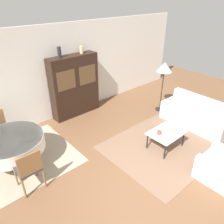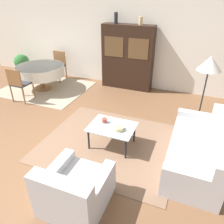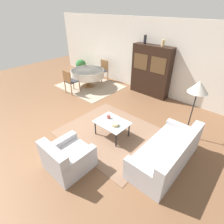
{
  "view_description": "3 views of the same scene",
  "coord_description": "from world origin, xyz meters",
  "px_view_note": "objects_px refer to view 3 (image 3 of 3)",
  "views": [
    {
      "loc": [
        -2.74,
        -1.96,
        3.43
      ],
      "look_at": [
        0.2,
        1.4,
        0.95
      ],
      "focal_mm": 35.0,
      "sensor_mm": 36.0,
      "label": 1
    },
    {
      "loc": [
        2.4,
        -2.73,
        2.67
      ],
      "look_at": [
        1.12,
        0.46,
        0.75
      ],
      "focal_mm": 35.0,
      "sensor_mm": 36.0,
      "label": 2
    },
    {
      "loc": [
        3.62,
        -2.32,
        3.06
      ],
      "look_at": [
        1.12,
        0.46,
        0.75
      ],
      "focal_mm": 28.0,
      "sensor_mm": 36.0,
      "label": 3
    }
  ],
  "objects_px": {
    "coffee_table": "(112,123)",
    "display_cabinet": "(151,71)",
    "cup": "(109,117)",
    "bowl": "(115,124)",
    "couch": "(167,154)",
    "floor_lamp": "(198,89)",
    "armchair": "(67,158)",
    "vase_tall": "(145,39)",
    "dining_chair_near": "(70,80)",
    "dining_chair_far": "(103,69)",
    "dining_table": "(87,73)",
    "potted_plant": "(81,65)",
    "vase_short": "(163,43)"
  },
  "relations": [
    {
      "from": "dining_table",
      "to": "floor_lamp",
      "type": "xyz_separation_m",
      "value": [
        4.52,
        -0.49,
        0.81
      ]
    },
    {
      "from": "couch",
      "to": "floor_lamp",
      "type": "xyz_separation_m",
      "value": [
        -0.05,
        1.25,
        1.11
      ]
    },
    {
      "from": "couch",
      "to": "floor_lamp",
      "type": "distance_m",
      "value": 1.67
    },
    {
      "from": "vase_tall",
      "to": "cup",
      "type": "bearing_deg",
      "value": -73.03
    },
    {
      "from": "cup",
      "to": "coffee_table",
      "type": "bearing_deg",
      "value": -22.4
    },
    {
      "from": "coffee_table",
      "to": "vase_tall",
      "type": "xyz_separation_m",
      "value": [
        -1.06,
        2.93,
        1.6
      ]
    },
    {
      "from": "display_cabinet",
      "to": "vase_tall",
      "type": "height_order",
      "value": "vase_tall"
    },
    {
      "from": "cup",
      "to": "bowl",
      "type": "xyz_separation_m",
      "value": [
        0.34,
        -0.14,
        -0.01
      ]
    },
    {
      "from": "dining_chair_near",
      "to": "bowl",
      "type": "height_order",
      "value": "dining_chair_near"
    },
    {
      "from": "cup",
      "to": "vase_tall",
      "type": "distance_m",
      "value": 3.34
    },
    {
      "from": "dining_chair_far",
      "to": "vase_short",
      "type": "distance_m",
      "value": 3.03
    },
    {
      "from": "coffee_table",
      "to": "display_cabinet",
      "type": "height_order",
      "value": "display_cabinet"
    },
    {
      "from": "display_cabinet",
      "to": "dining_table",
      "type": "bearing_deg",
      "value": -154.46
    },
    {
      "from": "display_cabinet",
      "to": "vase_tall",
      "type": "xyz_separation_m",
      "value": [
        -0.38,
        0.0,
        1.07
      ]
    },
    {
      "from": "dining_chair_far",
      "to": "vase_short",
      "type": "height_order",
      "value": "vase_short"
    },
    {
      "from": "armchair",
      "to": "cup",
      "type": "bearing_deg",
      "value": 98.22
    },
    {
      "from": "vase_short",
      "to": "potted_plant",
      "type": "distance_m",
      "value": 4.46
    },
    {
      "from": "floor_lamp",
      "to": "cup",
      "type": "relative_size",
      "value": 15.92
    },
    {
      "from": "dining_chair_far",
      "to": "bowl",
      "type": "xyz_separation_m",
      "value": [
        3.18,
        -2.79,
        -0.07
      ]
    },
    {
      "from": "dining_table",
      "to": "cup",
      "type": "bearing_deg",
      "value": -31.48
    },
    {
      "from": "armchair",
      "to": "bowl",
      "type": "bearing_deg",
      "value": 85.01
    },
    {
      "from": "armchair",
      "to": "floor_lamp",
      "type": "xyz_separation_m",
      "value": [
        1.47,
        2.78,
        1.11
      ]
    },
    {
      "from": "armchair",
      "to": "display_cabinet",
      "type": "height_order",
      "value": "display_cabinet"
    },
    {
      "from": "dining_table",
      "to": "dining_chair_far",
      "type": "relative_size",
      "value": 1.51
    },
    {
      "from": "dining_table",
      "to": "cup",
      "type": "distance_m",
      "value": 3.32
    },
    {
      "from": "armchair",
      "to": "vase_tall",
      "type": "bearing_deg",
      "value": 103.98
    },
    {
      "from": "vase_tall",
      "to": "vase_short",
      "type": "relative_size",
      "value": 1.41
    },
    {
      "from": "couch",
      "to": "dining_table",
      "type": "relative_size",
      "value": 1.37
    },
    {
      "from": "dining_chair_far",
      "to": "armchair",
      "type": "bearing_deg",
      "value": 126.18
    },
    {
      "from": "coffee_table",
      "to": "dining_chair_far",
      "type": "xyz_separation_m",
      "value": [
        -3.02,
        2.72,
        0.14
      ]
    },
    {
      "from": "potted_plant",
      "to": "cup",
      "type": "bearing_deg",
      "value": -30.95
    },
    {
      "from": "couch",
      "to": "dining_chair_near",
      "type": "relative_size",
      "value": 2.07
    },
    {
      "from": "floor_lamp",
      "to": "vase_tall",
      "type": "relative_size",
      "value": 5.39
    },
    {
      "from": "couch",
      "to": "dining_chair_far",
      "type": "relative_size",
      "value": 2.07
    },
    {
      "from": "potted_plant",
      "to": "coffee_table",
      "type": "bearing_deg",
      "value": -30.62
    },
    {
      "from": "coffee_table",
      "to": "dining_chair_near",
      "type": "bearing_deg",
      "value": 163.35
    },
    {
      "from": "dining_table",
      "to": "cup",
      "type": "height_order",
      "value": "dining_table"
    },
    {
      "from": "armchair",
      "to": "bowl",
      "type": "relative_size",
      "value": 4.58
    },
    {
      "from": "coffee_table",
      "to": "potted_plant",
      "type": "distance_m",
      "value": 5.26
    },
    {
      "from": "armchair",
      "to": "dining_chair_far",
      "type": "relative_size",
      "value": 0.95
    },
    {
      "from": "dining_chair_near",
      "to": "dining_chair_far",
      "type": "xyz_separation_m",
      "value": [
        0.0,
        1.82,
        0.0
      ]
    },
    {
      "from": "floor_lamp",
      "to": "vase_tall",
      "type": "height_order",
      "value": "vase_tall"
    },
    {
      "from": "armchair",
      "to": "potted_plant",
      "type": "height_order",
      "value": "armchair"
    },
    {
      "from": "dining_chair_near",
      "to": "vase_tall",
      "type": "xyz_separation_m",
      "value": [
        1.96,
        2.03,
        1.46
      ]
    },
    {
      "from": "armchair",
      "to": "coffee_table",
      "type": "height_order",
      "value": "armchair"
    },
    {
      "from": "coffee_table",
      "to": "cup",
      "type": "height_order",
      "value": "cup"
    },
    {
      "from": "coffee_table",
      "to": "couch",
      "type": "bearing_deg",
      "value": 2.65
    },
    {
      "from": "couch",
      "to": "floor_lamp",
      "type": "bearing_deg",
      "value": 2.4
    },
    {
      "from": "dining_chair_far",
      "to": "floor_lamp",
      "type": "bearing_deg",
      "value": 162.81
    },
    {
      "from": "potted_plant",
      "to": "couch",
      "type": "bearing_deg",
      "value": -23.23
    }
  ]
}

